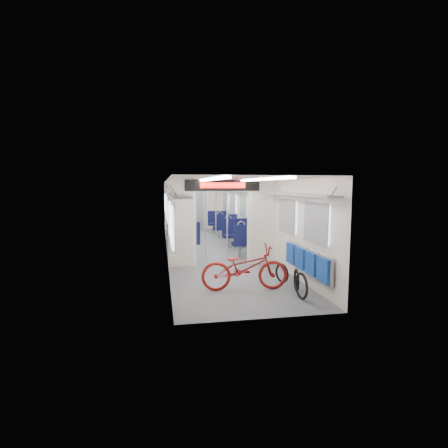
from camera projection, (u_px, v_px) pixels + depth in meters
name	position (u px, v px, depth m)	size (l,w,h in m)	color
carriage	(213.00, 206.00, 11.08)	(12.00, 12.02, 2.31)	#515456
bicycle	(245.00, 268.00, 7.14)	(0.62, 1.78, 0.94)	maroon
flip_bench	(307.00, 261.00, 7.27)	(0.12, 2.12, 0.53)	gray
bike_hoop_a	(301.00, 287.00, 6.58)	(0.51, 0.51, 0.05)	black
bike_hoop_b	(296.00, 281.00, 7.07)	(0.47, 0.47, 0.05)	black
bike_hoop_c	(282.00, 274.00, 7.70)	(0.44, 0.44, 0.05)	black
seat_bay_near_left	(182.00, 233.00, 11.62)	(0.95, 2.28, 1.16)	#0B0F34
seat_bay_near_right	(241.00, 235.00, 11.34)	(0.91, 2.09, 1.10)	#0B0F34
seat_bay_far_left	(178.00, 225.00, 14.43)	(0.90, 2.03, 1.08)	#0B0F34
seat_bay_far_right	(221.00, 223.00, 15.05)	(0.92, 2.11, 1.11)	#0B0F34
stanchion_near_left	(206.00, 220.00, 10.05)	(0.04, 0.04, 2.30)	silver
stanchion_near_right	(227.00, 221.00, 9.88)	(0.04, 0.04, 2.30)	silver
stanchion_far_left	(194.00, 212.00, 13.17)	(0.04, 0.04, 2.30)	silver
stanchion_far_right	(216.00, 212.00, 13.10)	(0.04, 0.04, 2.30)	silver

